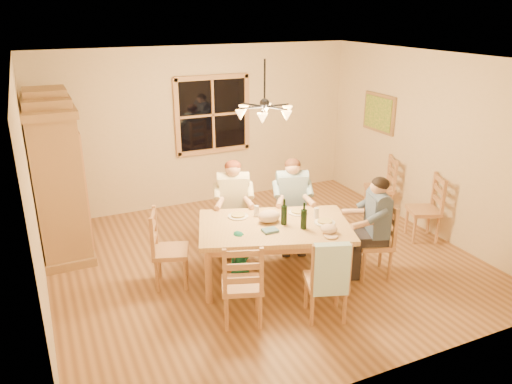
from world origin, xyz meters
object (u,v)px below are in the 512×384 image
chair_far_right (291,228)px  chair_near_right (325,293)px  chair_end_left (172,262)px  adult_plaid_man (292,193)px  child (240,262)px  chair_near_left (242,297)px  chandelier (264,111)px  adult_woman (233,195)px  chair_far_left (234,230)px  armoire (58,180)px  wine_bottle_a (284,212)px  chair_spare_front (422,220)px  dining_table (274,232)px  adult_slate_man (376,215)px  chair_spare_back (378,197)px  wine_bottle_b (304,216)px  chair_end_right (373,253)px

chair_far_right → chair_near_right: (-0.48, -1.68, 0.00)m
chair_end_left → adult_plaid_man: bearing=118.0°
chair_end_left → child: chair_end_left is taller
chair_near_left → chair_near_right: same height
chandelier → adult_woman: 1.35m
adult_woman → child: size_ratio=1.10×
chair_far_right → chair_near_right: same height
chandelier → child: 1.88m
chandelier → chair_far_left: 1.85m
armoire → adult_woman: armoire is taller
chair_near_right → wine_bottle_a: size_ratio=3.00×
chair_near_right → chair_near_left: bearing=180.0°
chandelier → chair_spare_front: 3.05m
adult_plaid_man → adult_woman: bearing=-0.0°
chair_near_left → chair_spare_front: 3.36m
armoire → adult_woman: (2.18, -1.00, -0.22)m
dining_table → adult_slate_man: (1.21, -0.42, 0.18)m
chair_end_left → chair_spare_back: bearing=120.8°
chandelier → chair_near_right: bearing=-87.7°
adult_plaid_man → chair_spare_front: (1.91, -0.56, -0.54)m
chair_spare_front → adult_plaid_man: bearing=96.6°
chair_far_left → adult_slate_man: (1.36, -1.40, 0.54)m
wine_bottle_a → wine_bottle_b: 0.26m
chair_far_right → chair_spare_front: (1.91, -0.56, 0.00)m
wine_bottle_a → wine_bottle_b: (0.16, -0.21, 0.00)m
chair_far_left → chair_spare_front: bearing=-177.9°
chair_far_left → wine_bottle_a: wine_bottle_a is taller
chair_far_left → chair_spare_back: size_ratio=1.00×
chair_near_right → dining_table: bearing=117.9°
chair_far_right → chair_near_left: 1.93m
adult_plaid_man → child: 1.46m
chandelier → wine_bottle_a: chandelier is taller
adult_woman → wine_bottle_b: size_ratio=2.65×
chair_near_left → chair_spare_front: bearing=33.3°
chandelier → chair_far_left: (-0.24, 0.48, -1.77)m
wine_bottle_a → child: (-0.62, -0.07, -0.53)m
chair_end_right → child: chair_end_right is taller
chair_far_right → chair_near_left: bearing=64.8°
dining_table → chair_spare_front: chair_spare_front is taller
wine_bottle_b → chair_spare_back: 2.76m
chair_spare_front → chair_spare_back: bearing=22.9°
armoire → chair_spare_front: armoire is taller
adult_woman → wine_bottle_a: 1.05m
child → chair_spare_front: 3.06m
chair_near_left → wine_bottle_a: wine_bottle_a is taller
chair_end_right → chair_spare_back: size_ratio=1.00×
armoire → chair_end_right: (3.54, -2.40, -0.75)m
adult_woman → adult_slate_man: bearing=153.4°
chair_end_left → wine_bottle_b: size_ratio=3.00×
child → wine_bottle_a: bearing=-2.7°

